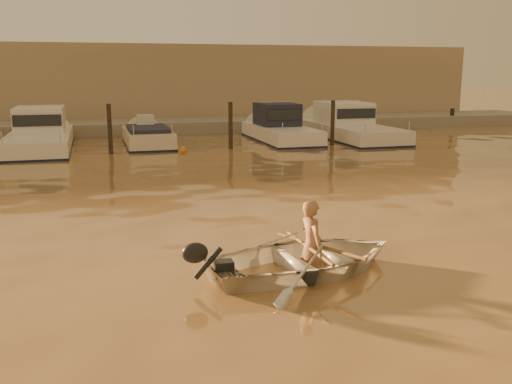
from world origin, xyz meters
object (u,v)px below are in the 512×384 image
object	(u,v)px
person	(311,245)
moored_boat_5	(349,126)
moored_boat_3	(148,140)
dinghy	(306,259)
moored_boat_4	(281,128)
moored_boat_2	(40,135)
waterfront_building	(104,85)

from	to	relation	value
person	moored_boat_5	world-z (taller)	moored_boat_5
moored_boat_5	moored_boat_3	bearing A→B (deg)	180.00
dinghy	moored_boat_3	size ratio (longest dim) A/B	0.59
moored_boat_4	moored_boat_2	bearing A→B (deg)	180.00
person	moored_boat_5	xyz separation A→B (m)	(8.87, 17.40, 0.17)
moored_boat_5	person	bearing A→B (deg)	-117.01
dinghy	moored_boat_3	bearing A→B (deg)	-6.36
waterfront_building	person	bearing A→B (deg)	-84.94
moored_boat_2	moored_boat_5	bearing A→B (deg)	0.00
person	moored_boat_2	distance (m)	18.26
person	waterfront_building	size ratio (longest dim) A/B	0.03
waterfront_building	moored_boat_3	bearing A→B (deg)	-82.23
moored_boat_3	moored_boat_5	world-z (taller)	moored_boat_5
dinghy	waterfront_building	world-z (taller)	waterfront_building
person	moored_boat_4	distance (m)	18.18
person	moored_boat_5	size ratio (longest dim) A/B	0.17
waterfront_building	dinghy	bearing A→B (deg)	-85.14
dinghy	waterfront_building	distance (m)	28.60
moored_boat_2	moored_boat_5	world-z (taller)	same
moored_boat_2	waterfront_building	bearing A→B (deg)	74.54
moored_boat_2	moored_boat_5	size ratio (longest dim) A/B	0.96
person	moored_boat_4	bearing A→B (deg)	-26.24
person	moored_boat_4	world-z (taller)	moored_boat_4
moored_boat_2	moored_boat_3	bearing A→B (deg)	0.00
person	moored_boat_3	world-z (taller)	person
moored_boat_3	waterfront_building	size ratio (longest dim) A/B	0.12
person	moored_boat_3	distance (m)	17.43
moored_boat_3	waterfront_building	bearing A→B (deg)	97.77
moored_boat_2	waterfront_building	world-z (taller)	waterfront_building
moored_boat_2	moored_boat_5	distance (m)	14.42
moored_boat_4	waterfront_building	bearing A→B (deg)	125.30
moored_boat_3	moored_boat_4	distance (m)	6.30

